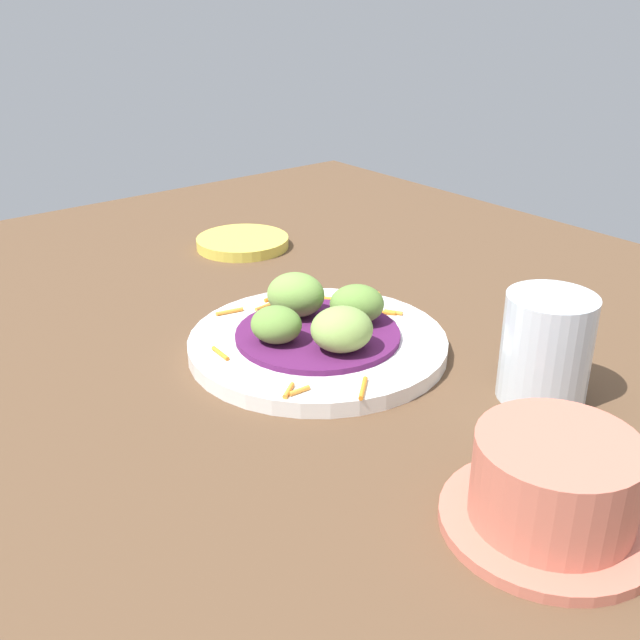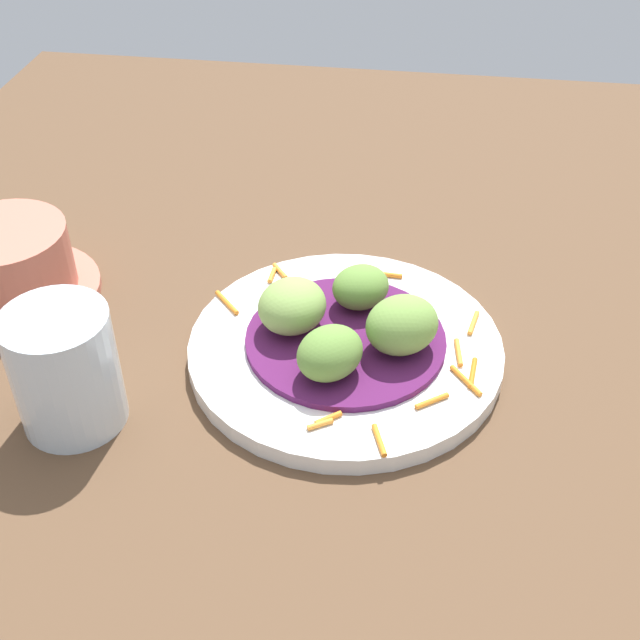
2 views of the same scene
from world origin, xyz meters
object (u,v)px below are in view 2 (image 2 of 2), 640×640
at_px(guac_scoop_back, 330,353).
at_px(water_glass, 65,370).
at_px(guac_scoop_left, 402,325).
at_px(terracotta_bowl, 10,267).
at_px(main_plate, 345,349).
at_px(guac_scoop_right, 292,306).
at_px(guac_scoop_center, 361,287).

relative_size(guac_scoop_back, water_glass, 0.57).
bearing_deg(guac_scoop_left, water_glass, 21.05).
relative_size(terracotta_bowl, water_glass, 1.54).
height_order(main_plate, guac_scoop_left, guac_scoop_left).
bearing_deg(guac_scoop_back, main_plate, -98.89).
height_order(guac_scoop_back, water_glass, water_glass).
height_order(guac_scoop_left, water_glass, water_glass).
xyz_separation_m(guac_scoop_left, water_glass, (0.22, 0.09, 0.00)).
bearing_deg(guac_scoop_left, guac_scoop_back, 36.11).
bearing_deg(main_plate, guac_scoop_back, 81.11).
height_order(main_plate, guac_scoop_right, guac_scoop_right).
height_order(main_plate, guac_scoop_center, guac_scoop_center).
height_order(main_plate, water_glass, water_glass).
xyz_separation_m(guac_scoop_left, guac_scoop_right, (0.08, -0.01, -0.00)).
distance_m(guac_scoop_left, water_glass, 0.24).
bearing_deg(water_glass, guac_scoop_left, -158.95).
distance_m(guac_scoop_right, guac_scoop_back, 0.06).
bearing_deg(terracotta_bowl, guac_scoop_left, 172.05).
distance_m(main_plate, guac_scoop_back, 0.05).
bearing_deg(guac_scoop_left, terracotta_bowl, -7.95).
xyz_separation_m(main_plate, terracotta_bowl, (0.28, -0.04, 0.02)).
distance_m(guac_scoop_left, guac_scoop_right, 0.08).
relative_size(guac_scoop_right, water_glass, 0.61).
bearing_deg(guac_scoop_left, main_plate, -8.89).
relative_size(guac_scoop_right, guac_scoop_back, 1.07).
bearing_deg(guac_scoop_right, terracotta_bowl, -7.62).
bearing_deg(guac_scoop_back, guac_scoop_left, -143.89).
relative_size(guac_scoop_center, water_glass, 0.51).
relative_size(guac_scoop_left, guac_scoop_right, 1.02).
relative_size(guac_scoop_right, terracotta_bowl, 0.39).
relative_size(main_plate, guac_scoop_right, 4.39).
bearing_deg(guac_scoop_right, water_glass, 35.41).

